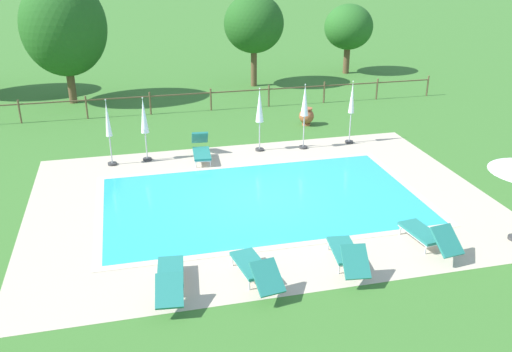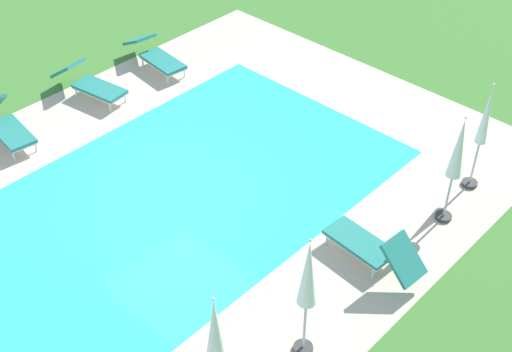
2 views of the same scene
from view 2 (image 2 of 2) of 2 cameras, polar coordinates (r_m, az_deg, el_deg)
name	(u,v)px [view 2 (image 2 of 2)]	position (r m, az deg, el deg)	size (l,w,h in m)	color
ground_plane	(172,200)	(14.08, -6.87, -1.94)	(160.00, 160.00, 0.00)	#3D752D
pool_deck_paving	(172,200)	(14.08, -6.87, -1.93)	(14.03, 10.07, 0.01)	beige
swimming_pool_water	(172,200)	(14.08, -6.87, -1.93)	(9.52, 5.56, 0.01)	#2DB7C6
pool_coping_rim	(172,200)	(14.07, -6.87, -1.91)	(10.00, 6.04, 0.01)	beige
sun_lounger_north_near_steps	(372,247)	(12.62, 9.39, -5.75)	(0.75, 1.98, 0.91)	#237A70
sun_lounger_north_mid	(90,83)	(17.33, -13.31, 7.36)	(0.91, 2.09, 0.81)	#237A70
sun_lounger_north_end	(156,55)	(18.25, -8.14, 9.69)	(0.82, 2.12, 0.73)	#237A70
sun_lounger_south_near_corner	(6,124)	(16.35, -19.67, 3.97)	(0.85, 2.03, 0.88)	#237A70
patio_umbrella_closed_row_west	(308,279)	(10.25, 4.23, -8.37)	(0.32, 0.32, 2.44)	#383838
patio_umbrella_closed_row_mid_west	(484,124)	(14.12, 18.04, 4.01)	(0.32, 0.32, 2.41)	#383838
patio_umbrella_closed_row_centre	(457,154)	(13.10, 16.05, 1.71)	(0.32, 0.32, 2.36)	#383838
patio_umbrella_closed_row_east	(215,339)	(9.43, -3.31, -13.04)	(0.32, 0.32, 2.53)	#383838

